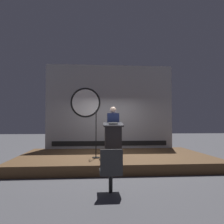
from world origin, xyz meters
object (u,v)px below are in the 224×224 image
podium (113,140)px  microphone_stand (96,141)px  audience_chair_left (111,169)px  speaker_person (113,130)px

podium → microphone_stand: 0.56m
microphone_stand → audience_chair_left: microphone_stand is taller
audience_chair_left → speaker_person: bearing=84.0°
podium → audience_chair_left: (-0.30, -2.78, -0.35)m
microphone_stand → audience_chair_left: size_ratio=1.69×
podium → microphone_stand: (-0.55, -0.09, -0.01)m
podium → audience_chair_left: bearing=-96.1°
speaker_person → podium: bearing=-95.4°
microphone_stand → podium: bearing=9.7°
speaker_person → audience_chair_left: (-0.34, -3.26, -0.65)m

